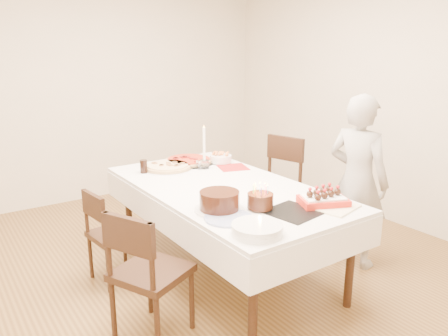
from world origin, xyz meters
TOP-DOWN VIEW (x-y plane):
  - floor at (0.00, 0.00)m, footprint 5.00×5.00m
  - wall_back at (0.00, 2.50)m, footprint 4.50×0.04m
  - wall_right at (2.25, 0.00)m, footprint 0.04×5.00m
  - dining_table at (0.12, -0.02)m, footprint 1.17×2.16m
  - chair_right_savory at (0.96, 0.35)m, footprint 0.61×0.61m
  - chair_left_savory at (-0.66, 0.37)m, footprint 0.44×0.44m
  - chair_left_dessert at (-0.74, -0.46)m, footprint 0.60×0.60m
  - person at (1.14, -0.52)m, footprint 0.45×0.59m
  - pizza_white at (-0.01, 0.69)m, footprint 0.54×0.54m
  - pizza_pepperoni at (0.26, 0.78)m, footprint 0.52×0.52m
  - red_placemat at (0.51, 0.40)m, footprint 0.32×0.32m
  - pasta_bowl at (0.52, 0.61)m, footprint 0.24×0.24m
  - taper_candle at (0.28, 0.53)m, footprint 0.11×0.11m
  - shaker_pair at (0.22, 0.52)m, footprint 0.07×0.07m
  - cola_glass at (-0.24, 0.70)m, footprint 0.08×0.08m
  - layer_cake at (-0.22, -0.46)m, footprint 0.40×0.40m
  - cake_board at (0.17, -0.77)m, footprint 0.38×0.38m
  - birthday_cake at (0.03, -0.59)m, footprint 0.19×0.19m
  - strawberry_box at (0.44, -0.78)m, footprint 0.39×0.33m
  - box_lid at (0.47, -0.89)m, footprint 0.34×0.27m
  - plate_stack at (-0.25, -0.91)m, footprint 0.40×0.40m
  - china_plate at (-0.25, -0.61)m, footprint 0.42×0.42m

SIDE VIEW (x-z plane):
  - floor at x=0.00m, z-range 0.00..0.00m
  - dining_table at x=0.12m, z-range 0.00..0.75m
  - chair_left_savory at x=-0.66m, z-range 0.00..0.77m
  - chair_left_dessert at x=-0.74m, z-range 0.00..0.89m
  - chair_right_savory at x=0.96m, z-range 0.00..0.98m
  - person at x=1.14m, z-range 0.00..1.47m
  - red_placemat at x=0.51m, z-range 0.75..0.75m
  - cake_board at x=0.17m, z-range 0.74..0.76m
  - box_lid at x=0.47m, z-range 0.74..0.76m
  - china_plate at x=-0.25m, z-range 0.75..0.76m
  - pizza_white at x=-0.01m, z-range 0.75..0.79m
  - pizza_pepperoni at x=0.26m, z-range 0.75..0.79m
  - plate_stack at x=-0.25m, z-range 0.75..0.81m
  - shaker_pair at x=0.22m, z-range 0.75..0.83m
  - strawberry_box at x=0.44m, z-range 0.75..0.83m
  - pasta_bowl at x=0.52m, z-range 0.76..0.83m
  - cola_glass at x=-0.24m, z-range 0.75..0.87m
  - layer_cake at x=-0.22m, z-range 0.75..0.89m
  - birthday_cake at x=0.03m, z-range 0.76..0.93m
  - taper_candle at x=0.28m, z-range 0.75..1.15m
  - wall_back at x=0.00m, z-range 0.00..2.70m
  - wall_right at x=2.25m, z-range 0.00..2.70m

